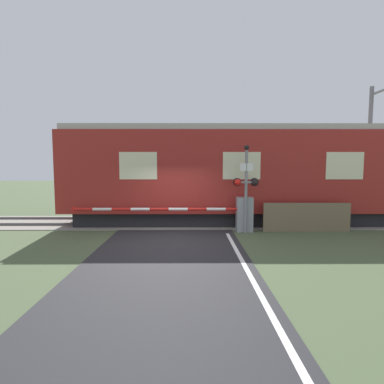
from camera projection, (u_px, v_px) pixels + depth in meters
name	position (u px, v px, depth m)	size (l,w,h in m)	color
ground_plane	(172.00, 241.00, 9.94)	(80.00, 80.00, 0.00)	#475638
track_bed	(177.00, 222.00, 13.15)	(36.00, 3.20, 0.13)	gray
train	(236.00, 174.00, 12.98)	(14.57, 2.76, 4.13)	black
crossing_barrier	(229.00, 213.00, 11.35)	(6.87, 0.44, 1.31)	gray
signal_post	(246.00, 184.00, 10.97)	(0.94, 0.26, 3.24)	gray
catenary_pole	(369.00, 148.00, 15.20)	(0.20, 1.90, 6.45)	slate
roadside_fence	(307.00, 217.00, 11.30)	(3.29, 0.06, 1.10)	#726047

